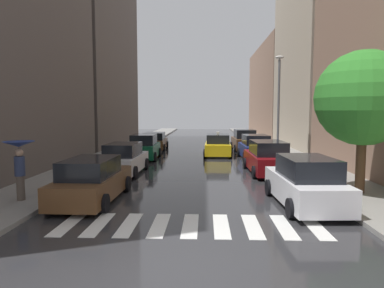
# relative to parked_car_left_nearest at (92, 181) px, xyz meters

# --- Properties ---
(ground_plane) EXTENTS (28.00, 72.00, 0.04)m
(ground_plane) POSITION_rel_parked_car_left_nearest_xyz_m (3.75, 18.17, -0.78)
(ground_plane) COLOR #2A2A2D
(sidewalk_left) EXTENTS (3.00, 72.00, 0.15)m
(sidewalk_left) POSITION_rel_parked_car_left_nearest_xyz_m (-2.75, 18.17, -0.68)
(sidewalk_left) COLOR gray
(sidewalk_left) RESTS_ON ground
(sidewalk_right) EXTENTS (3.00, 72.00, 0.15)m
(sidewalk_right) POSITION_rel_parked_car_left_nearest_xyz_m (10.25, 18.17, -0.68)
(sidewalk_right) COLOR gray
(sidewalk_right) RESTS_ON ground
(crosswalk_stripes) EXTENTS (7.65, 2.20, 0.01)m
(crosswalk_stripes) POSITION_rel_parked_car_left_nearest_xyz_m (3.75, -2.66, -0.75)
(crosswalk_stripes) COLOR silver
(crosswalk_stripes) RESTS_ON ground
(building_left_mid) EXTENTS (6.00, 16.45, 22.34)m
(building_left_mid) POSITION_rel_parked_car_left_nearest_xyz_m (-7.25, 22.60, 10.41)
(building_left_mid) COLOR #564C47
(building_left_mid) RESTS_ON ground
(building_right_mid) EXTENTS (6.00, 13.65, 19.01)m
(building_right_mid) POSITION_rel_parked_car_left_nearest_xyz_m (14.75, 20.11, 8.74)
(building_right_mid) COLOR #B2A38C
(building_right_mid) RESTS_ON ground
(building_right_far) EXTENTS (6.00, 21.45, 12.48)m
(building_right_far) POSITION_rel_parked_car_left_nearest_xyz_m (14.75, 38.00, 5.48)
(building_right_far) COLOR #8C6B56
(building_right_far) RESTS_ON ground
(parked_car_left_nearest) EXTENTS (2.08, 4.75, 1.62)m
(parked_car_left_nearest) POSITION_rel_parked_car_left_nearest_xyz_m (0.00, 0.00, 0.00)
(parked_car_left_nearest) COLOR brown
(parked_car_left_nearest) RESTS_ON ground
(parked_car_left_second) EXTENTS (2.07, 4.43, 1.65)m
(parked_car_left_second) POSITION_rel_parked_car_left_nearest_xyz_m (-0.16, 5.74, 0.01)
(parked_car_left_second) COLOR silver
(parked_car_left_second) RESTS_ON ground
(parked_car_left_third) EXTENTS (2.02, 4.07, 1.74)m
(parked_car_left_third) POSITION_rel_parked_car_left_nearest_xyz_m (-0.10, 11.54, 0.05)
(parked_car_left_third) COLOR #0C4C2D
(parked_car_left_third) RESTS_ON ground
(parked_car_left_fourth) EXTENTS (2.16, 4.32, 1.53)m
(parked_car_left_fourth) POSITION_rel_parked_car_left_nearest_xyz_m (-0.25, 17.45, -0.04)
(parked_car_left_fourth) COLOR brown
(parked_car_left_fourth) RESTS_ON ground
(parked_car_right_nearest) EXTENTS (2.20, 4.59, 1.76)m
(parked_car_right_nearest) POSITION_rel_parked_car_left_nearest_xyz_m (7.68, -0.39, 0.06)
(parked_car_right_nearest) COLOR silver
(parked_car_right_nearest) RESTS_ON ground
(parked_car_right_second) EXTENTS (2.18, 4.76, 1.76)m
(parked_car_right_second) POSITION_rel_parked_car_left_nearest_xyz_m (7.49, 6.12, 0.06)
(parked_car_right_second) COLOR maroon
(parked_car_right_second) RESTS_ON ground
(parked_car_right_third) EXTENTS (2.21, 4.15, 1.72)m
(parked_car_right_third) POSITION_rel_parked_car_left_nearest_xyz_m (7.65, 11.82, 0.04)
(parked_car_right_third) COLOR navy
(parked_car_right_third) RESTS_ON ground
(parked_car_right_fourth) EXTENTS (2.14, 4.20, 1.81)m
(parked_car_right_fourth) POSITION_rel_parked_car_left_nearest_xyz_m (7.48, 17.20, 0.08)
(parked_car_right_fourth) COLOR brown
(parked_car_right_fourth) RESTS_ON ground
(taxi_midroad) EXTENTS (2.19, 4.59, 1.81)m
(taxi_midroad) POSITION_rel_parked_car_left_nearest_xyz_m (5.12, 13.77, 0.00)
(taxi_midroad) COLOR yellow
(taxi_midroad) RESTS_ON ground
(pedestrian_near_tree) EXTENTS (1.08, 1.08, 2.11)m
(pedestrian_near_tree) POSITION_rel_parked_car_left_nearest_xyz_m (-2.43, -0.52, 0.95)
(pedestrian_near_tree) COLOR brown
(pedestrian_near_tree) RESTS_ON sidewalk_left
(street_tree_right) EXTENTS (3.65, 3.65, 5.50)m
(street_tree_right) POSITION_rel_parked_car_left_nearest_xyz_m (10.22, 1.13, 3.05)
(street_tree_right) COLOR #513823
(street_tree_right) RESTS_ON sidewalk_right
(lamp_post_right) EXTENTS (0.60, 0.28, 7.04)m
(lamp_post_right) POSITION_rel_parked_car_left_nearest_xyz_m (9.30, 12.25, 3.45)
(lamp_post_right) COLOR #595B60
(lamp_post_right) RESTS_ON sidewalk_right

